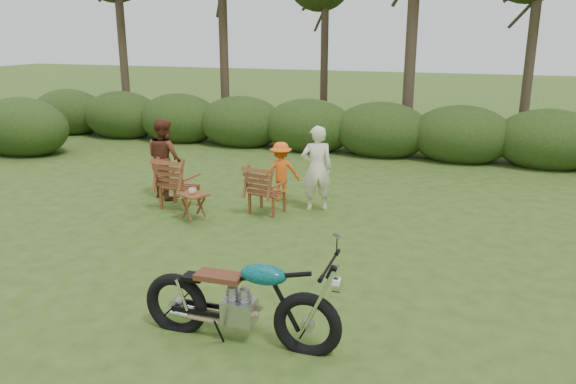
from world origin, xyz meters
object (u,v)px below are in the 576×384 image
(cup, at_px, (192,191))
(child, at_px, (281,200))
(lawn_chair_right, at_px, (267,212))
(side_table, at_px, (194,207))
(lawn_chair_left, at_px, (181,207))
(adult_b, at_px, (167,196))
(adult_a, at_px, (316,210))
(motorcycle, at_px, (240,340))

(cup, distance_m, child, 2.03)
(lawn_chair_right, distance_m, side_table, 1.35)
(lawn_chair_left, relative_size, child, 0.86)
(child, bearing_deg, adult_b, -14.06)
(lawn_chair_right, relative_size, lawn_chair_left, 0.92)
(lawn_chair_left, relative_size, adult_a, 0.62)
(lawn_chair_left, bearing_deg, adult_a, -161.16)
(cup, xyz_separation_m, adult_a, (1.80, 1.31, -0.54))
(cup, bearing_deg, adult_a, 36.13)
(adult_b, height_order, child, adult_b)
(lawn_chair_right, bearing_deg, side_table, 48.40)
(lawn_chair_left, height_order, child, child)
(lawn_chair_left, bearing_deg, lawn_chair_right, -168.29)
(lawn_chair_left, height_order, adult_a, adult_a)
(side_table, bearing_deg, adult_b, 137.30)
(side_table, xyz_separation_m, adult_b, (-1.23, 1.13, -0.24))
(lawn_chair_left, xyz_separation_m, child, (1.58, 1.08, 0.00))
(motorcycle, relative_size, lawn_chair_right, 2.32)
(motorcycle, xyz_separation_m, side_table, (-2.33, 3.26, 0.24))
(lawn_chair_left, xyz_separation_m, adult_b, (-0.62, 0.53, 0.00))
(cup, height_order, adult_a, adult_a)
(adult_a, bearing_deg, side_table, 9.61)
(adult_a, bearing_deg, child, -51.25)
(lawn_chair_left, relative_size, cup, 7.74)
(side_table, xyz_separation_m, child, (0.97, 1.68, -0.24))
(cup, bearing_deg, side_table, 92.96)
(cup, bearing_deg, adult_b, 136.78)
(motorcycle, xyz_separation_m, child, (-1.36, 4.94, 0.00))
(motorcycle, bearing_deg, child, 103.66)
(lawn_chair_right, relative_size, adult_b, 0.57)
(lawn_chair_right, distance_m, cup, 1.44)
(lawn_chair_right, height_order, cup, cup)
(side_table, xyz_separation_m, adult_a, (1.80, 1.29, -0.24))
(lawn_chair_left, bearing_deg, child, -142.85)
(adult_a, height_order, child, adult_a)
(adult_a, distance_m, child, 0.91)
(lawn_chair_right, height_order, adult_b, adult_b)
(motorcycle, distance_m, lawn_chair_left, 4.85)
(lawn_chair_left, bearing_deg, motorcycle, 130.20)
(lawn_chair_left, height_order, side_table, side_table)
(adult_b, distance_m, child, 2.27)
(child, bearing_deg, lawn_chair_right, 64.76)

